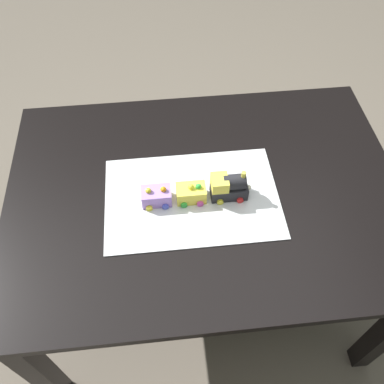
{
  "coord_description": "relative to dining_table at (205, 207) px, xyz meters",
  "views": [
    {
      "loc": [
        0.14,
        0.87,
        1.89
      ],
      "look_at": [
        0.05,
        0.03,
        0.77
      ],
      "focal_mm": 38.44,
      "sensor_mm": 36.0,
      "label": 1
    }
  ],
  "objects": [
    {
      "name": "ground_plane",
      "position": [
        0.0,
        0.0,
        -0.63
      ],
      "size": [
        8.0,
        8.0,
        0.0
      ],
      "primitive_type": "plane",
      "color": "#6B6054"
    },
    {
      "name": "dining_table",
      "position": [
        0.0,
        0.0,
        0.0
      ],
      "size": [
        1.4,
        1.0,
        0.74
      ],
      "color": "black",
      "rests_on": "ground"
    },
    {
      "name": "cake_board",
      "position": [
        0.05,
        0.03,
        0.11
      ],
      "size": [
        0.6,
        0.4,
        0.0
      ],
      "primitive_type": "cube",
      "color": "silver",
      "rests_on": "dining_table"
    },
    {
      "name": "cake_locomotive",
      "position": [
        -0.07,
        0.03,
        0.16
      ],
      "size": [
        0.14,
        0.08,
        0.12
      ],
      "color": "#232328",
      "rests_on": "cake_board"
    },
    {
      "name": "cake_car_gondola_lemon",
      "position": [
        0.05,
        0.03,
        0.14
      ],
      "size": [
        0.1,
        0.08,
        0.07
      ],
      "color": "#F4E04C",
      "rests_on": "cake_board"
    },
    {
      "name": "cake_car_flatbed_lavender",
      "position": [
        0.17,
        0.03,
        0.14
      ],
      "size": [
        0.1,
        0.08,
        0.07
      ],
      "color": "#AD84E0",
      "rests_on": "cake_board"
    }
  ]
}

